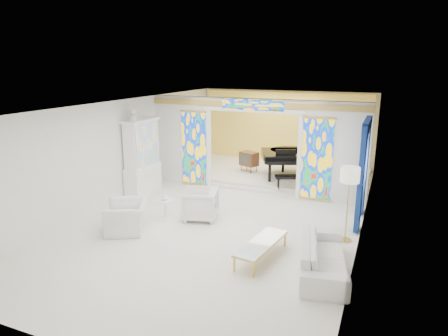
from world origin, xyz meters
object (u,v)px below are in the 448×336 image
at_px(armchair_left, 127,217).
at_px(grand_piano, 286,155).
at_px(sofa, 323,256).
at_px(china_cabinet, 142,157).
at_px(armchair_right, 200,204).
at_px(coffee_table, 262,244).
at_px(tv_console, 249,159).

distance_m(armchair_left, grand_piano, 6.41).
bearing_deg(sofa, china_cabinet, 53.57).
height_order(armchair_right, grand_piano, grand_piano).
height_order(armchair_right, coffee_table, armchair_right).
relative_size(coffee_table, tv_console, 2.36).
bearing_deg(armchair_left, tv_console, 140.79).
relative_size(armchair_right, tv_console, 1.22).
xyz_separation_m(coffee_table, tv_console, (-2.40, 6.01, 0.30)).
relative_size(armchair_left, sofa, 0.50).
height_order(grand_piano, tv_console, grand_piano).
height_order(coffee_table, grand_piano, grand_piano).
height_order(china_cabinet, armchair_left, china_cabinet).
bearing_deg(sofa, grand_piano, 9.55).
distance_m(china_cabinet, grand_piano, 4.99).
xyz_separation_m(armchair_right, sofa, (3.49, -1.57, -0.08)).
distance_m(china_cabinet, tv_console, 4.04).
bearing_deg(armchair_left, grand_piano, 128.35).
height_order(coffee_table, tv_console, tv_console).
height_order(sofa, tv_console, tv_console).
relative_size(china_cabinet, grand_piano, 0.90).
bearing_deg(coffee_table, china_cabinet, 149.60).
xyz_separation_m(sofa, grand_piano, (-2.29, 6.03, 0.58)).
height_order(china_cabinet, tv_console, china_cabinet).
relative_size(armchair_left, armchair_right, 1.24).
bearing_deg(china_cabinet, sofa, -25.20).
bearing_deg(armchair_right, coffee_table, 39.50).
bearing_deg(grand_piano, armchair_right, -127.83).
relative_size(armchair_right, grand_piano, 0.30).
relative_size(china_cabinet, coffee_table, 1.56).
height_order(china_cabinet, armchair_right, china_cabinet).
height_order(sofa, coffee_table, sofa).
distance_m(sofa, tv_console, 7.09).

